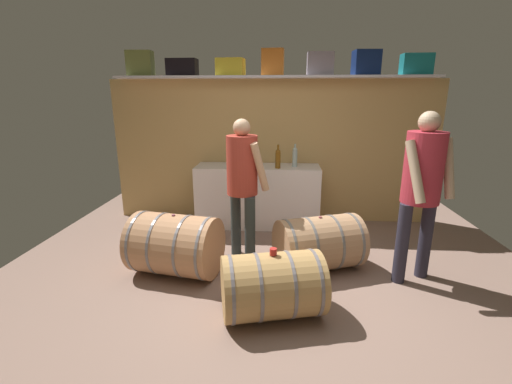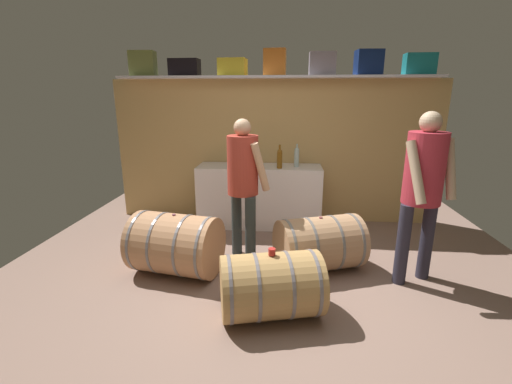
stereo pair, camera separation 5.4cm
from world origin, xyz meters
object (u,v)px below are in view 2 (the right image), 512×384
wine_bottle_amber (280,158)px  toolcase_black (185,68)px  toolcase_teal (419,64)px  winemaker_pouring (423,182)px  toolcase_grey (322,64)px  work_cabinet (259,196)px  wine_barrel_flank (319,244)px  toolcase_orange (275,62)px  toolcase_olive (143,64)px  toolcase_navy (368,63)px  wine_bottle_clear (297,157)px  wine_barrel_near (271,286)px  wine_barrel_far (176,244)px  visitor_tasting (243,176)px  wine_glass (258,159)px  toolcase_yellow (233,67)px  wine_bottle_green (244,153)px  tasting_cup (272,252)px

wine_bottle_amber → toolcase_black: bearing=167.1°
toolcase_teal → winemaker_pouring: (-0.39, -1.64, -1.19)m
toolcase_grey → work_cabinet: size_ratio=0.20×
toolcase_black → wine_bottle_amber: toolcase_black is taller
wine_barrel_flank → work_cabinet: bearing=100.2°
toolcase_grey → toolcase_orange: bearing=179.6°
toolcase_olive → toolcase_black: bearing=-3.9°
toolcase_navy → wine_barrel_flank: bearing=-118.7°
wine_bottle_clear → wine_barrel_near: (-0.25, -2.20, -0.74)m
toolcase_orange → wine_barrel_far: toolcase_orange is taller
toolcase_olive → visitor_tasting: 2.38m
wine_barrel_flank → winemaker_pouring: winemaker_pouring is taller
wine_barrel_near → toolcase_navy: bearing=50.3°
visitor_tasting → wine_glass: bearing=136.3°
toolcase_yellow → toolcase_orange: (0.58, 0.00, 0.06)m
wine_bottle_green → toolcase_teal: bearing=0.8°
toolcase_yellow → toolcase_orange: bearing=4.4°
wine_barrel_near → wine_glass: bearing=84.0°
wine_barrel_near → toolcase_yellow: bearing=92.0°
visitor_tasting → toolcase_black: bearing=177.2°
wine_bottle_clear → wine_bottle_amber: (-0.23, -0.14, -0.00)m
wine_bottle_amber → tasting_cup: 2.10m
wine_glass → winemaker_pouring: size_ratio=0.08×
toolcase_teal → wine_bottle_green: size_ratio=1.11×
wine_bottle_green → tasting_cup: (0.50, -2.33, -0.44)m
wine_bottle_green → tasting_cup: bearing=-77.9°
toolcase_black → work_cabinet: toolcase_black is taller
toolcase_teal → visitor_tasting: 2.82m
toolcase_black → toolcase_olive: bearing=-179.1°
wine_bottle_clear → wine_barrel_far: 2.11m
toolcase_navy → wine_barrel_far: toolcase_navy is taller
work_cabinet → wine_bottle_clear: (0.52, 0.00, 0.59)m
toolcase_navy → wine_barrel_far: size_ratio=0.33×
toolcase_grey → tasting_cup: (-0.56, -2.37, -1.66)m
toolcase_olive → wine_bottle_green: bearing=-5.2°
wine_glass → wine_barrel_near: 2.35m
toolcase_yellow → visitor_tasting: 1.79m
toolcase_olive → toolcase_navy: toolcase_olive is taller
toolcase_olive → toolcase_grey: size_ratio=0.99×
wine_bottle_amber → wine_barrel_far: size_ratio=0.32×
toolcase_yellow → work_cabinet: bearing=-19.7°
winemaker_pouring → toolcase_orange: bearing=-73.0°
wine_bottle_clear → wine_glass: wine_bottle_clear is taller
toolcase_yellow → wine_barrel_flank: toolcase_yellow is taller
wine_barrel_far → wine_barrel_flank: 1.55m
work_cabinet → wine_bottle_amber: (0.29, -0.14, 0.58)m
wine_bottle_amber → work_cabinet: bearing=154.6°
toolcase_olive → wine_barrel_near: size_ratio=0.36×
wine_bottle_green → winemaker_pouring: winemaker_pouring is taller
winemaker_pouring → visitor_tasting: winemaker_pouring is taller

